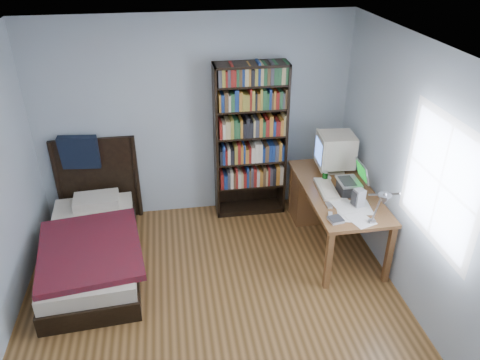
{
  "coord_description": "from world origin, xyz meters",
  "views": [
    {
      "loc": [
        -0.3,
        -3.23,
        3.34
      ],
      "look_at": [
        0.37,
        0.92,
        1.02
      ],
      "focal_mm": 35.0,
      "sensor_mm": 36.0,
      "label": 1
    }
  ],
  "objects_px": {
    "desk_lamp": "(383,202)",
    "soda_can": "(325,177)",
    "keyboard": "(327,189)",
    "desk": "(324,194)",
    "crt_monitor": "(335,150)",
    "bed": "(93,242)",
    "laptop": "(350,185)",
    "speaker": "(359,198)",
    "bookshelf": "(250,142)"
  },
  "relations": [
    {
      "from": "desk_lamp",
      "to": "soda_can",
      "type": "bearing_deg",
      "value": 93.48
    },
    {
      "from": "desk_lamp",
      "to": "keyboard",
      "type": "height_order",
      "value": "desk_lamp"
    },
    {
      "from": "desk",
      "to": "desk_lamp",
      "type": "xyz_separation_m",
      "value": [
        -0.02,
        -1.48,
        0.79
      ]
    },
    {
      "from": "crt_monitor",
      "to": "bed",
      "type": "xyz_separation_m",
      "value": [
        -2.82,
        -0.36,
        -0.74
      ]
    },
    {
      "from": "laptop",
      "to": "desk_lamp",
      "type": "relative_size",
      "value": 0.62
    },
    {
      "from": "speaker",
      "to": "bed",
      "type": "relative_size",
      "value": 0.1
    },
    {
      "from": "crt_monitor",
      "to": "keyboard",
      "type": "bearing_deg",
      "value": -116.46
    },
    {
      "from": "desk",
      "to": "soda_can",
      "type": "height_order",
      "value": "soda_can"
    },
    {
      "from": "desk_lamp",
      "to": "speaker",
      "type": "bearing_deg",
      "value": 82.05
    },
    {
      "from": "crt_monitor",
      "to": "laptop",
      "type": "height_order",
      "value": "crt_monitor"
    },
    {
      "from": "laptop",
      "to": "keyboard",
      "type": "relative_size",
      "value": 0.76
    },
    {
      "from": "crt_monitor",
      "to": "laptop",
      "type": "xyz_separation_m",
      "value": [
        0.01,
        -0.53,
        -0.17
      ]
    },
    {
      "from": "bed",
      "to": "crt_monitor",
      "type": "bearing_deg",
      "value": 7.25
    },
    {
      "from": "crt_monitor",
      "to": "keyboard",
      "type": "height_order",
      "value": "crt_monitor"
    },
    {
      "from": "desk",
      "to": "soda_can",
      "type": "xyz_separation_m",
      "value": [
        -0.09,
        -0.22,
        0.37
      ]
    },
    {
      "from": "desk_lamp",
      "to": "soda_can",
      "type": "height_order",
      "value": "desk_lamp"
    },
    {
      "from": "crt_monitor",
      "to": "soda_can",
      "type": "distance_m",
      "value": 0.36
    },
    {
      "from": "desk",
      "to": "desk_lamp",
      "type": "distance_m",
      "value": 1.68
    },
    {
      "from": "desk",
      "to": "speaker",
      "type": "xyz_separation_m",
      "value": [
        0.08,
        -0.81,
        0.41
      ]
    },
    {
      "from": "desk",
      "to": "speaker",
      "type": "distance_m",
      "value": 0.91
    },
    {
      "from": "desk_lamp",
      "to": "speaker",
      "type": "height_order",
      "value": "desk_lamp"
    },
    {
      "from": "desk_lamp",
      "to": "bookshelf",
      "type": "relative_size",
      "value": 0.3
    },
    {
      "from": "bookshelf",
      "to": "bed",
      "type": "distance_m",
      "value": 2.18
    },
    {
      "from": "speaker",
      "to": "bed",
      "type": "height_order",
      "value": "bed"
    },
    {
      "from": "soda_can",
      "to": "bookshelf",
      "type": "relative_size",
      "value": 0.06
    },
    {
      "from": "crt_monitor",
      "to": "laptop",
      "type": "distance_m",
      "value": 0.56
    },
    {
      "from": "keyboard",
      "to": "speaker",
      "type": "xyz_separation_m",
      "value": [
        0.22,
        -0.37,
        0.08
      ]
    },
    {
      "from": "desk",
      "to": "crt_monitor",
      "type": "xyz_separation_m",
      "value": [
        0.08,
        0.0,
        0.58
      ]
    },
    {
      "from": "desk",
      "to": "keyboard",
      "type": "relative_size",
      "value": 3.29
    },
    {
      "from": "speaker",
      "to": "desk_lamp",
      "type": "bearing_deg",
      "value": -112.86
    },
    {
      "from": "desk_lamp",
      "to": "soda_can",
      "type": "xyz_separation_m",
      "value": [
        -0.08,
        1.25,
        -0.42
      ]
    },
    {
      "from": "desk_lamp",
      "to": "keyboard",
      "type": "relative_size",
      "value": 1.23
    },
    {
      "from": "laptop",
      "to": "bookshelf",
      "type": "relative_size",
      "value": 0.19
    },
    {
      "from": "desk_lamp",
      "to": "speaker",
      "type": "relative_size",
      "value": 2.94
    },
    {
      "from": "keyboard",
      "to": "bookshelf",
      "type": "height_order",
      "value": "bookshelf"
    },
    {
      "from": "speaker",
      "to": "laptop",
      "type": "bearing_deg",
      "value": 73.11
    },
    {
      "from": "keyboard",
      "to": "speaker",
      "type": "distance_m",
      "value": 0.44
    },
    {
      "from": "desk_lamp",
      "to": "speaker",
      "type": "distance_m",
      "value": 0.77
    },
    {
      "from": "keyboard",
      "to": "bookshelf",
      "type": "bearing_deg",
      "value": 132.03
    },
    {
      "from": "bed",
      "to": "speaker",
      "type": "bearing_deg",
      "value": -9.09
    },
    {
      "from": "crt_monitor",
      "to": "bed",
      "type": "bearing_deg",
      "value": -172.75
    },
    {
      "from": "bookshelf",
      "to": "keyboard",
      "type": "bearing_deg",
      "value": -51.26
    },
    {
      "from": "soda_can",
      "to": "bed",
      "type": "height_order",
      "value": "bed"
    },
    {
      "from": "crt_monitor",
      "to": "bookshelf",
      "type": "bearing_deg",
      "value": 154.75
    },
    {
      "from": "keyboard",
      "to": "bed",
      "type": "height_order",
      "value": "bed"
    },
    {
      "from": "crt_monitor",
      "to": "bookshelf",
      "type": "xyz_separation_m",
      "value": [
        -0.93,
        0.44,
        -0.02
      ]
    },
    {
      "from": "keyboard",
      "to": "soda_can",
      "type": "bearing_deg",
      "value": 80.85
    },
    {
      "from": "speaker",
      "to": "keyboard",
      "type": "bearing_deg",
      "value": 105.76
    },
    {
      "from": "speaker",
      "to": "soda_can",
      "type": "height_order",
      "value": "speaker"
    },
    {
      "from": "desk_lamp",
      "to": "bookshelf",
      "type": "height_order",
      "value": "bookshelf"
    }
  ]
}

